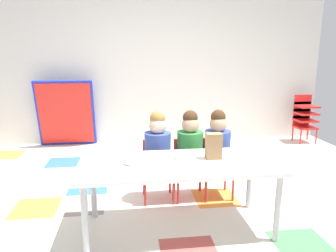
{
  "coord_description": "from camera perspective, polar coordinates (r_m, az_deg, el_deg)",
  "views": [
    {
      "loc": [
        -0.43,
        -2.94,
        1.45
      ],
      "look_at": [
        -0.08,
        -0.28,
        0.85
      ],
      "focal_mm": 33.44,
      "sensor_mm": 36.0,
      "label": 1
    }
  ],
  "objects": [
    {
      "name": "donut_powdered_on_plate",
      "position": [
        2.54,
        -6.84,
        -6.42
      ],
      "size": [
        0.12,
        0.12,
        0.04
      ],
      "primitive_type": "torus",
      "color": "white",
      "rests_on": "craft_table"
    },
    {
      "name": "seated_child_near_camera",
      "position": [
        3.13,
        -1.89,
        -3.96
      ],
      "size": [
        0.34,
        0.34,
        0.92
      ],
      "color": "red",
      "rests_on": "ground_plane"
    },
    {
      "name": "seated_child_middle_seat",
      "position": [
        3.17,
        4.0,
        -3.73
      ],
      "size": [
        0.32,
        0.31,
        0.92
      ],
      "color": "red",
      "rests_on": "ground_plane"
    },
    {
      "name": "seated_child_far_right",
      "position": [
        3.24,
        8.97,
        -3.51
      ],
      "size": [
        0.32,
        0.31,
        0.92
      ],
      "color": "red",
      "rests_on": "ground_plane"
    },
    {
      "name": "ground_plane",
      "position": [
        3.31,
        0.75,
        -13.49
      ],
      "size": [
        5.86,
        4.75,
        0.02
      ],
      "color": "silver"
    },
    {
      "name": "craft_table",
      "position": [
        2.6,
        2.05,
        -7.71
      ],
      "size": [
        1.63,
        0.7,
        0.6
      ],
      "color": "white",
      "rests_on": "ground_plane"
    },
    {
      "name": "paper_plate_near_edge",
      "position": [
        2.54,
        -6.82,
        -6.91
      ],
      "size": [
        0.18,
        0.18,
        0.01
      ],
      "primitive_type": "cylinder",
      "color": "white",
      "rests_on": "craft_table"
    },
    {
      "name": "folded_activity_table",
      "position": [
        5.29,
        -18.11,
        2.12
      ],
      "size": [
        0.9,
        0.29,
        1.09
      ],
      "color": "#1E33BF",
      "rests_on": "ground_plane"
    },
    {
      "name": "kid_chair_red_stack",
      "position": [
        5.82,
        23.65,
        1.78
      ],
      "size": [
        0.32,
        0.3,
        0.8
      ],
      "color": "red",
      "rests_on": "ground_plane"
    },
    {
      "name": "back_wall",
      "position": [
        5.33,
        -2.79,
        11.05
      ],
      "size": [
        5.86,
        0.1,
        2.6
      ],
      "primitive_type": "cube",
      "color": "beige",
      "rests_on": "ground_plane"
    },
    {
      "name": "donut_powdered_loose",
      "position": [
        2.66,
        2.41,
        -5.63
      ],
      "size": [
        0.12,
        0.12,
        0.03
      ],
      "primitive_type": "torus",
      "color": "white",
      "rests_on": "craft_table"
    },
    {
      "name": "paper_bag_brown",
      "position": [
        2.67,
        8.32,
        -3.63
      ],
      "size": [
        0.13,
        0.09,
        0.22
      ],
      "primitive_type": "cube",
      "color": "#9E754C",
      "rests_on": "craft_table"
    },
    {
      "name": "paper_plate_center_table",
      "position": [
        2.54,
        4.09,
        -6.88
      ],
      "size": [
        0.18,
        0.18,
        0.01
      ],
      "primitive_type": "cylinder",
      "color": "white",
      "rests_on": "craft_table"
    }
  ]
}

